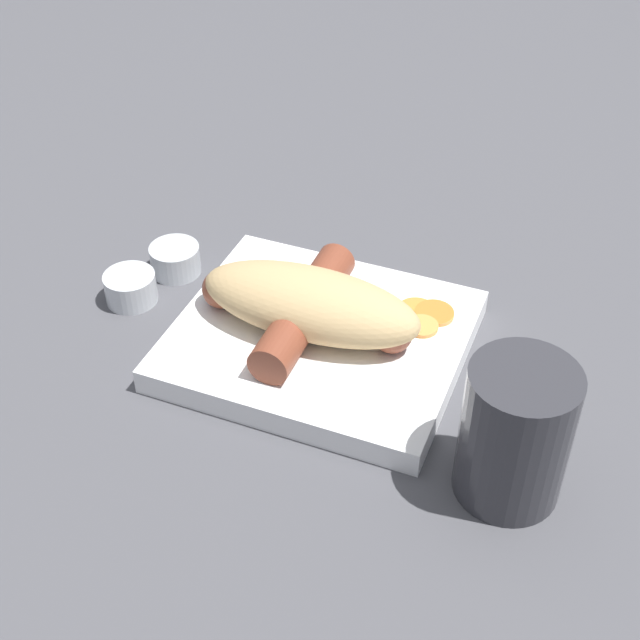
{
  "coord_description": "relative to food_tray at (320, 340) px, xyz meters",
  "views": [
    {
      "loc": [
        0.2,
        -0.49,
        0.47
      ],
      "look_at": [
        0.0,
        0.0,
        0.03
      ],
      "focal_mm": 50.0,
      "sensor_mm": 36.0,
      "label": 1
    }
  ],
  "objects": [
    {
      "name": "ground_plane",
      "position": [
        0.0,
        0.0,
        -0.01
      ],
      "size": [
        3.0,
        3.0,
        0.0
      ],
      "primitive_type": "plane",
      "color": "#4C4C51"
    },
    {
      "name": "bread_roll",
      "position": [
        -0.01,
        -0.0,
        0.03
      ],
      "size": [
        0.18,
        0.07,
        0.05
      ],
      "color": "tan",
      "rests_on": "food_tray"
    },
    {
      "name": "drink_glass",
      "position": [
        0.17,
        -0.08,
        0.04
      ],
      "size": [
        0.07,
        0.07,
        0.1
      ],
      "color": "#333338",
      "rests_on": "ground_plane"
    },
    {
      "name": "food_tray",
      "position": [
        0.0,
        0.0,
        0.0
      ],
      "size": [
        0.22,
        0.19,
        0.02
      ],
      "color": "white",
      "rests_on": "ground_plane"
    },
    {
      "name": "sausage",
      "position": [
        -0.01,
        0.0,
        0.03
      ],
      "size": [
        0.18,
        0.14,
        0.03
      ],
      "color": "brown",
      "rests_on": "food_tray"
    },
    {
      "name": "pickled_veggies",
      "position": [
        0.07,
        0.05,
        0.01
      ],
      "size": [
        0.05,
        0.06,
        0.0
      ],
      "color": "orange",
      "rests_on": "food_tray"
    },
    {
      "name": "condiment_cup_near",
      "position": [
        -0.16,
        0.05,
        0.0
      ],
      "size": [
        0.04,
        0.04,
        0.03
      ],
      "color": "silver",
      "rests_on": "ground_plane"
    },
    {
      "name": "condiment_cup_far",
      "position": [
        -0.17,
        0.0,
        0.0
      ],
      "size": [
        0.04,
        0.04,
        0.03
      ],
      "color": "silver",
      "rests_on": "ground_plane"
    }
  ]
}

